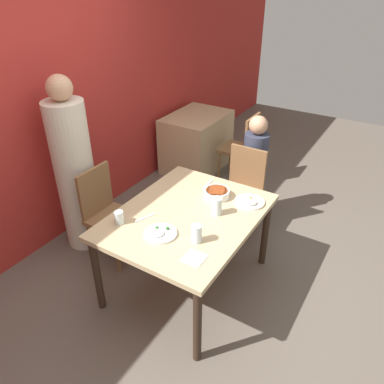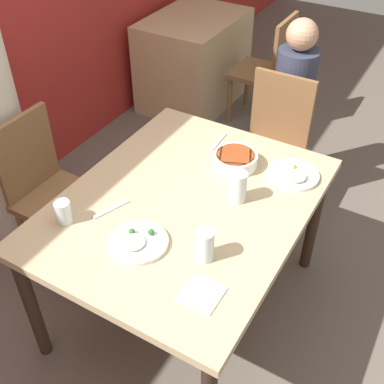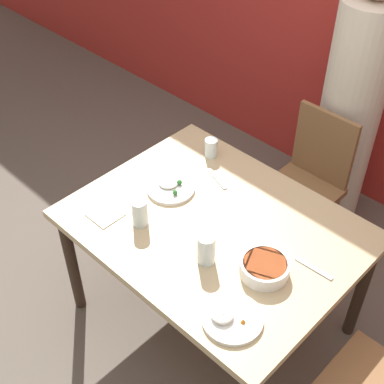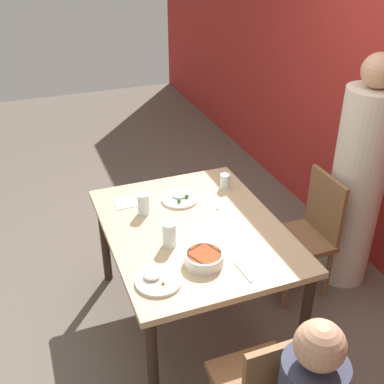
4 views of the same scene
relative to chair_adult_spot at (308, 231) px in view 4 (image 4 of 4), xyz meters
name	(u,v)px [view 4 (image 4 of 4)]	position (x,y,z in m)	size (l,w,h in m)	color
ground_plane	(194,316)	(0.03, -0.85, -0.47)	(10.00, 10.00, 0.00)	#60564C
dining_table	(194,237)	(0.03, -0.85, 0.18)	(1.31, 1.03, 0.73)	tan
chair_adult_spot	(308,231)	(0.00, 0.00, 0.00)	(0.40, 0.40, 0.88)	brown
person_adult	(357,185)	(0.00, 0.35, 0.30)	(0.35, 0.35, 1.66)	beige
bowl_curry	(204,258)	(0.37, -0.93, 0.30)	(0.21, 0.21, 0.07)	white
plate_rice_adult	(180,198)	(-0.30, -0.83, 0.28)	(0.24, 0.24, 0.04)	white
plate_rice_child	(157,280)	(0.43, -1.21, 0.28)	(0.24, 0.24, 0.05)	white
glass_water_tall	(169,234)	(0.15, -1.05, 0.34)	(0.08, 0.08, 0.15)	silver
glass_water_short	(143,204)	(-0.23, -1.09, 0.33)	(0.07, 0.07, 0.14)	silver
glass_water_center	(225,181)	(-0.34, -0.48, 0.31)	(0.07, 0.07, 0.10)	silver
napkin_folded	(125,203)	(-0.39, -1.17, 0.27)	(0.14, 0.14, 0.01)	white
fork_steel	(243,271)	(0.51, -0.76, 0.27)	(0.18, 0.03, 0.01)	silver
spoon_steel	(217,202)	(-0.18, -0.61, 0.27)	(0.18, 0.08, 0.01)	silver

